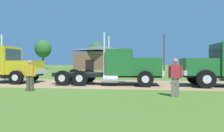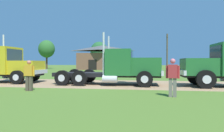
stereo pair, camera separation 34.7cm
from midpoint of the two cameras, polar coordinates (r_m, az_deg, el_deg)
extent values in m
plane|color=#4F6F27|center=(14.55, -4.85, -5.32)|extent=(200.00, 200.00, 0.00)
cube|color=#A17E59|center=(14.55, -4.85, -5.31)|extent=(120.00, 5.82, 0.01)
cube|color=black|center=(13.93, -2.41, -2.61)|extent=(7.82, 1.77, 0.28)
cube|color=#23662D|center=(13.67, 9.59, -0.14)|extent=(2.04, 2.14, 1.22)
cube|color=silver|center=(13.76, 13.96, -1.94)|extent=(0.21, 2.30, 0.32)
cube|color=#23662D|center=(13.75, 1.74, 1.14)|extent=(1.82, 2.44, 1.82)
cube|color=#2D3D4C|center=(13.69, 5.49, 2.66)|extent=(0.08, 2.00, 0.80)
cylinder|color=silver|center=(14.85, -1.70, 3.34)|extent=(0.14, 0.14, 2.96)
cylinder|color=silver|center=(12.98, -3.14, 3.67)|extent=(0.14, 0.14, 2.96)
cylinder|color=silver|center=(12.83, -1.15, -3.90)|extent=(1.01, 0.54, 0.52)
cylinder|color=black|center=(14.91, 9.08, -3.11)|extent=(1.08, 0.32, 1.07)
cylinder|color=silver|center=(15.07, 9.07, -3.07)|extent=(0.48, 0.05, 0.48)
cylinder|color=black|center=(12.52, 9.26, -3.91)|extent=(1.08, 0.32, 1.07)
cylinder|color=silver|center=(12.36, 9.27, -3.98)|extent=(0.48, 0.05, 0.48)
cylinder|color=black|center=(15.87, -11.94, -2.87)|extent=(1.08, 0.32, 1.07)
cylinder|color=silver|center=(16.02, -11.74, -2.83)|extent=(0.48, 0.05, 0.48)
cylinder|color=black|center=(13.65, -15.40, -3.52)|extent=(1.08, 0.32, 1.07)
cylinder|color=silver|center=(13.50, -15.68, -3.58)|extent=(0.48, 0.05, 0.48)
cylinder|color=black|center=(15.48, -7.58, -2.95)|extent=(1.08, 0.32, 1.07)
cylinder|color=silver|center=(15.64, -7.42, -2.91)|extent=(0.48, 0.05, 0.48)
cylinder|color=black|center=(13.20, -10.41, -3.66)|extent=(1.08, 0.32, 1.07)
cylinder|color=silver|center=(13.05, -10.64, -3.72)|extent=(0.48, 0.05, 0.48)
cube|color=gold|center=(16.50, -25.06, -0.37)|extent=(2.14, 2.04, 1.05)
cube|color=silver|center=(15.97, -21.65, -1.64)|extent=(0.19, 2.20, 0.32)
cube|color=gold|center=(17.52, -30.23, 1.46)|extent=(1.59, 2.32, 2.16)
cube|color=#2D3D4C|center=(17.07, -28.07, 2.94)|extent=(0.07, 1.91, 0.95)
cylinder|color=silver|center=(18.80, -30.82, 3.19)|extent=(0.14, 0.14, 3.32)
cylinder|color=silver|center=(18.64, -29.53, -2.54)|extent=(1.01, 0.53, 0.52)
cylinder|color=black|center=(17.58, -23.41, -2.62)|extent=(1.03, 0.31, 1.03)
cylinder|color=silver|center=(17.72, -23.15, -2.59)|extent=(0.46, 0.05, 0.46)
cylinder|color=black|center=(15.63, -27.55, -3.10)|extent=(1.03, 0.31, 1.03)
cylinder|color=silver|center=(15.50, -27.88, -3.14)|extent=(0.46, 0.05, 0.46)
cube|color=#23662D|center=(14.11, 24.05, -0.19)|extent=(2.13, 1.99, 1.13)
cube|color=silver|center=(13.85, 19.65, -1.77)|extent=(0.18, 2.16, 0.32)
cube|color=#2D3D4C|center=(14.46, 28.02, 3.48)|extent=(0.05, 1.88, 0.94)
cylinder|color=black|center=(13.11, 25.89, -3.59)|extent=(1.16, 0.31, 1.16)
cylinder|color=silver|center=(12.96, 26.11, -3.65)|extent=(0.52, 0.04, 0.52)
cylinder|color=black|center=(15.26, 23.19, -2.93)|extent=(1.16, 0.31, 1.16)
cylinder|color=silver|center=(15.41, 23.03, -2.89)|extent=(0.52, 0.04, 0.52)
cube|color=#B22D33|center=(9.33, 17.56, -1.52)|extent=(0.46, 0.33, 0.63)
sphere|color=#D66777|center=(9.32, 17.57, 1.41)|extent=(0.24, 0.24, 0.24)
cube|color=slate|center=(9.40, 18.11, -6.16)|extent=(0.19, 0.20, 0.89)
cube|color=slate|center=(9.39, 16.95, -6.16)|extent=(0.19, 0.20, 0.89)
cylinder|color=#B22D33|center=(9.34, 19.17, -1.72)|extent=(0.10, 0.10, 0.60)
cylinder|color=#B22D33|center=(9.33, 15.94, -1.70)|extent=(0.10, 0.10, 0.60)
cube|color=gold|center=(11.66, -24.33, -1.27)|extent=(0.46, 0.28, 0.61)
sphere|color=#CE755A|center=(11.65, -24.34, 0.99)|extent=(0.23, 0.23, 0.23)
cube|color=brown|center=(11.67, -23.87, -4.88)|extent=(0.17, 0.19, 0.86)
cube|color=brown|center=(11.76, -24.72, -4.84)|extent=(0.17, 0.19, 0.86)
cylinder|color=gold|center=(11.54, -23.13, -1.44)|extent=(0.10, 0.10, 0.58)
cylinder|color=gold|center=(11.80, -25.49, -1.40)|extent=(0.10, 0.10, 0.58)
cube|color=brown|center=(43.51, -4.19, 1.38)|extent=(10.56, 6.28, 3.70)
pyramid|color=#4F4F4F|center=(43.64, -4.20, 5.43)|extent=(11.09, 6.60, 1.22)
cube|color=black|center=(40.85, -7.01, 0.35)|extent=(1.80, 0.12, 2.20)
cylinder|color=brown|center=(37.84, 15.24, 3.99)|extent=(0.26, 0.26, 7.13)
cube|color=brown|center=(38.10, 15.26, 8.45)|extent=(0.62, 2.18, 0.14)
cylinder|color=#513823|center=(51.50, -20.28, 1.14)|extent=(0.44, 0.44, 3.47)
ellipsoid|color=#2C6229|center=(51.62, -20.30, 4.90)|extent=(4.11, 4.11, 4.52)
cylinder|color=#513823|center=(53.28, -5.07, 0.84)|extent=(0.44, 0.44, 2.79)
ellipsoid|color=#245C2C|center=(53.37, -5.07, 4.44)|extent=(4.91, 4.91, 5.40)
camera|label=1|loc=(0.17, -90.67, -0.01)|focal=30.25mm
camera|label=2|loc=(0.17, 89.33, 0.01)|focal=30.25mm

